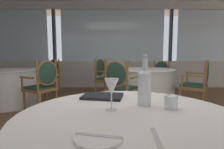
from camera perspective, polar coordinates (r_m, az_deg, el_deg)
The scene contains 17 objects.
ground_plane at distance 2.35m, azimuth 0.60°, elevation -20.47°, with size 15.16×15.16×0.00m, color brown.
window_wall_far at distance 5.79m, azimuth 0.38°, elevation 6.57°, with size 11.66×0.14×2.71m.
side_plate at distance 0.72m, azimuth -4.06°, elevation -19.12°, with size 0.19×0.19×0.01m, color white.
butter_knife at distance 0.72m, azimuth -4.06°, elevation -18.75°, with size 0.19×0.02×0.00m, color silver.
dinner_fork at distance 0.73m, azimuth 14.37°, elevation -19.35°, with size 0.21×0.02×0.00m, color silver.
water_bottle at distance 1.14m, azimuth 10.46°, elevation -3.35°, with size 0.08×0.08×0.32m.
wine_glass at distance 1.02m, azimuth 0.04°, elevation -4.19°, with size 0.09×0.09×0.18m.
water_tumbler at distance 1.12m, azimuth 18.41°, elevation -8.24°, with size 0.08×0.08×0.08m, color white.
menu_book at distance 1.34m, azimuth -2.77°, elevation -6.88°, with size 0.29×0.20×0.02m, color black.
background_table_0 at distance 4.03m, azimuth 10.43°, elevation -3.55°, with size 1.31×1.31×0.75m.
dining_chair_0_0 at distance 3.74m, azimuth 26.04°, elevation -1.97°, with size 0.64×0.65×0.96m.
dining_chair_0_1 at distance 5.02m, azimuth 15.16°, elevation -0.00°, with size 0.65×0.64×0.89m.
dining_chair_0_2 at distance 4.53m, azimuth -2.35°, elevation -0.05°, with size 0.64×0.65×0.97m.
dining_chair_0_3 at distance 3.04m, azimuth 2.67°, elevation -2.96°, with size 0.65×0.64×0.97m.
background_table_1 at distance 4.36m, azimuth -28.87°, elevation -3.50°, with size 1.17×1.17×0.75m.
dining_chair_1_0 at distance 4.91m, azimuth -18.73°, elevation 0.08°, with size 0.65×0.63×0.95m.
dining_chair_1_3 at distance 3.50m, azimuth -20.70°, elevation -2.35°, with size 0.63×0.65×0.97m.
Camera 1 is at (-0.02, -2.10, 1.06)m, focal length 28.86 mm.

